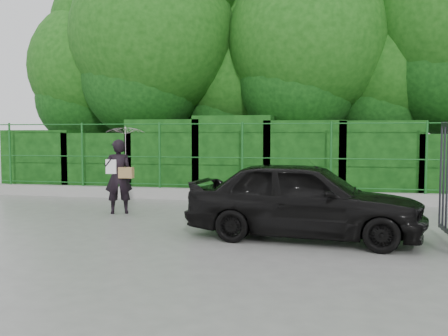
# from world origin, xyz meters

# --- Properties ---
(ground) EXTENTS (80.00, 80.00, 0.00)m
(ground) POSITION_xyz_m (0.00, 0.00, 0.00)
(ground) COLOR gray
(kerb) EXTENTS (14.00, 0.25, 0.30)m
(kerb) POSITION_xyz_m (0.00, 4.50, 0.15)
(kerb) COLOR #9E9E99
(kerb) RESTS_ON ground
(fence) EXTENTS (14.13, 0.06, 1.80)m
(fence) POSITION_xyz_m (0.22, 4.50, 1.20)
(fence) COLOR #185A1F
(fence) RESTS_ON kerb
(hedge) EXTENTS (14.20, 1.20, 2.29)m
(hedge) POSITION_xyz_m (0.04, 5.50, 1.03)
(hedge) COLOR black
(hedge) RESTS_ON ground
(trees) EXTENTS (17.10, 6.15, 8.08)m
(trees) POSITION_xyz_m (1.14, 7.74, 4.62)
(trees) COLOR black
(trees) RESTS_ON ground
(woman) EXTENTS (0.94, 0.88, 1.97)m
(woman) POSITION_xyz_m (-1.88, 1.91, 1.27)
(woman) COLOR black
(woman) RESTS_ON ground
(car) EXTENTS (4.13, 2.07, 1.35)m
(car) POSITION_xyz_m (2.22, 0.03, 0.68)
(car) COLOR black
(car) RESTS_ON ground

